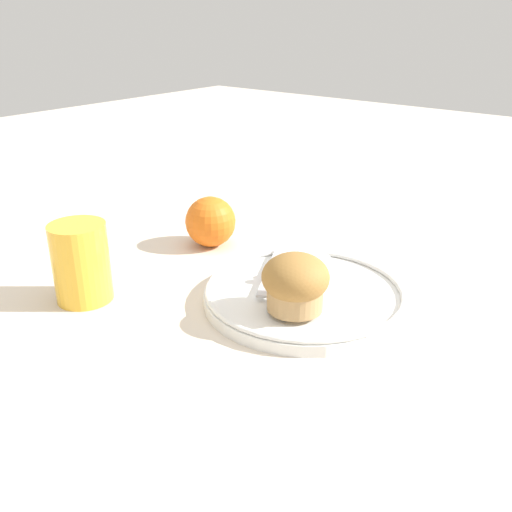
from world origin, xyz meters
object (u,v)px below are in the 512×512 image
at_px(muffin, 295,283).
at_px(juice_glass, 81,263).
at_px(butter_knife, 274,268).
at_px(orange_fruit, 210,222).

height_order(muffin, juice_glass, juice_glass).
bearing_deg(muffin, butter_knife, 50.19).
distance_m(butter_knife, orange_fruit, 0.16).
distance_m(muffin, butter_knife, 0.11).
distance_m(muffin, orange_fruit, 0.26).
bearing_deg(juice_glass, orange_fruit, -0.68).
relative_size(butter_knife, orange_fruit, 2.00).
bearing_deg(butter_knife, juice_glass, 111.47).
relative_size(muffin, butter_knife, 0.50).
height_order(orange_fruit, juice_glass, juice_glass).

